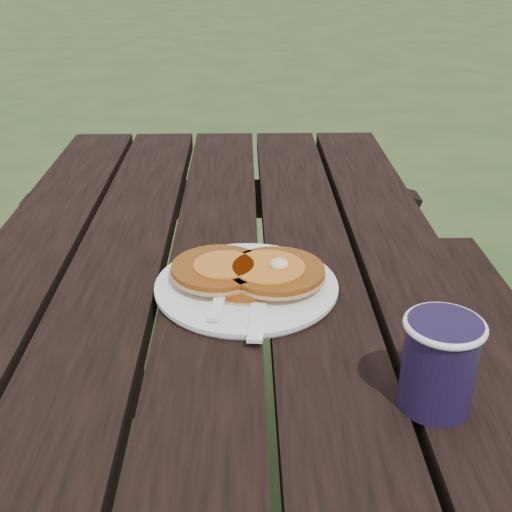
{
  "coord_description": "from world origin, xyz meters",
  "views": [
    {
      "loc": [
        0.05,
        -0.69,
        1.21
      ],
      "look_at": [
        0.06,
        0.11,
        0.8
      ],
      "focal_mm": 45.0,
      "sensor_mm": 36.0,
      "label": 1
    }
  ],
  "objects": [
    {
      "name": "plate",
      "position": [
        0.05,
        0.11,
        0.76
      ],
      "size": [
        0.33,
        0.33,
        0.01
      ],
      "primitive_type": "cylinder",
      "rotation": [
        0.0,
        0.0,
        0.36
      ],
      "color": "white",
      "rests_on": "picnic_table"
    },
    {
      "name": "pancake_stack",
      "position": [
        0.05,
        0.11,
        0.77
      ],
      "size": [
        0.22,
        0.15,
        0.04
      ],
      "rotation": [
        0.0,
        0.0,
        0.15
      ],
      "color": "#89430F",
      "rests_on": "plate"
    },
    {
      "name": "knife",
      "position": [
        0.07,
        0.05,
        0.76
      ],
      "size": [
        0.04,
        0.18,
        0.0
      ],
      "primitive_type": "cube",
      "rotation": [
        0.0,
        0.0,
        -0.09
      ],
      "color": "white",
      "rests_on": "plate"
    },
    {
      "name": "fork",
      "position": [
        0.01,
        0.05,
        0.77
      ],
      "size": [
        0.05,
        0.16,
        0.01
      ],
      "primitive_type": null,
      "rotation": [
        0.0,
        0.0,
        -0.13
      ],
      "color": "white",
      "rests_on": "plate"
    },
    {
      "name": "coffee_cup",
      "position": [
        0.25,
        -0.15,
        0.81
      ],
      "size": [
        0.09,
        0.09,
        0.11
      ],
      "rotation": [
        0.0,
        0.0,
        0.26
      ],
      "color": "black",
      "rests_on": "picnic_table"
    }
  ]
}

